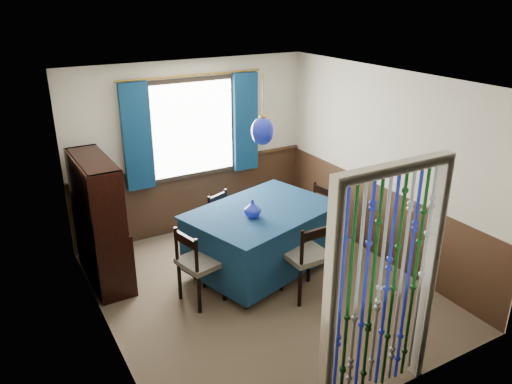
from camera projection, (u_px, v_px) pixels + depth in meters
floor at (262, 289)px, 6.04m from camera, size 4.00×4.00×0.00m
ceiling at (263, 81)px, 5.10m from camera, size 4.00×4.00×0.00m
wall_back at (192, 148)px, 7.18m from camera, size 3.60×0.00×3.60m
wall_front at (390, 276)px, 3.96m from camera, size 3.60×0.00×3.60m
wall_left at (100, 229)px, 4.74m from camera, size 0.00×4.00×4.00m
wall_right at (383, 167)px, 6.40m from camera, size 0.00×4.00×4.00m
wainscot_back at (195, 197)px, 7.45m from camera, size 3.60×0.00×3.60m
wainscot_front at (380, 351)px, 4.25m from camera, size 3.60×0.00×3.60m
wainscot_left at (110, 295)px, 5.03m from camera, size 0.00×4.00×4.00m
wainscot_right at (377, 221)px, 6.67m from camera, size 0.00×4.00×4.00m
window at (193, 129)px, 7.03m from camera, size 1.32×0.12×1.42m
doorway at (382, 294)px, 4.08m from camera, size 1.16×0.12×2.18m
dining_table at (262, 236)px, 6.27m from camera, size 2.04×1.67×0.85m
chair_near at (307, 256)px, 5.75m from camera, size 0.48×0.46×0.96m
chair_far at (226, 221)px, 6.78m from camera, size 0.53×0.52×0.83m
chair_left at (199, 263)px, 5.64m from camera, size 0.53×0.54×0.93m
chair_right at (315, 215)px, 6.94m from camera, size 0.46×0.48×0.86m
sideboard at (101, 238)px, 6.07m from camera, size 0.44×1.21×1.57m
pendant_lamp at (262, 131)px, 5.76m from camera, size 0.27×0.27×0.81m
vase_table at (253, 210)px, 5.89m from camera, size 0.22×0.22×0.20m
bowl_shelf at (106, 203)px, 5.70m from camera, size 0.26×0.26×0.05m
vase_sideboard at (97, 204)px, 6.22m from camera, size 0.19×0.19×0.18m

